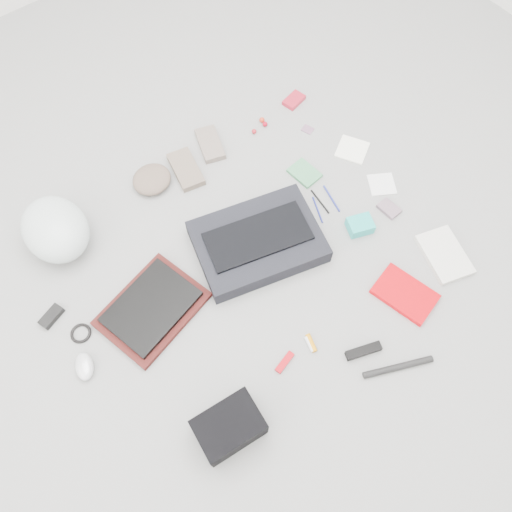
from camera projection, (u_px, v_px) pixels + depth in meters
ground_plane at (256, 262)px, 2.02m from camera, size 4.00×4.00×0.00m
messenger_bag at (258, 242)px, 2.02m from camera, size 0.57×0.47×0.08m
bag_flap at (258, 236)px, 1.97m from camera, size 0.45×0.29×0.01m
laptop_sleeve at (152, 309)px, 1.92m from camera, size 0.44×0.37×0.03m
laptop at (151, 307)px, 1.89m from camera, size 0.38×0.31×0.02m
bike_helmet at (55, 229)px, 1.98m from camera, size 0.26×0.32×0.19m
beanie at (152, 179)px, 2.17m from camera, size 0.20×0.20×0.06m
mitten_left at (186, 169)px, 2.21m from camera, size 0.15×0.22×0.03m
mitten_right at (210, 144)px, 2.27m from camera, size 0.15×0.21×0.03m
power_brick at (51, 316)px, 1.90m from camera, size 0.11×0.07×0.03m
cable_coil at (81, 333)px, 1.88m from camera, size 0.10×0.10×0.01m
mouse at (84, 366)px, 1.81m from camera, size 0.10×0.12×0.04m
camera_bag at (229, 427)px, 1.67m from camera, size 0.23×0.18×0.14m
multitool at (285, 362)px, 1.83m from camera, size 0.09×0.05×0.01m
toiletry_tube_white at (310, 344)px, 1.86m from camera, size 0.03×0.06×0.02m
toiletry_tube_orange at (311, 343)px, 1.86m from camera, size 0.04×0.07×0.02m
u_lock at (363, 351)px, 1.84m from camera, size 0.14×0.08×0.03m
bike_pump at (398, 367)px, 1.82m from camera, size 0.25×0.13×0.02m
book_red at (405, 294)px, 1.94m from camera, size 0.20×0.26×0.02m
book_white at (444, 255)px, 2.02m from camera, size 0.22×0.27×0.02m
notepad at (304, 173)px, 2.21m from camera, size 0.11×0.14×0.02m
pen_blue at (318, 210)px, 2.13m from camera, size 0.06×0.12×0.01m
pen_black at (320, 202)px, 2.15m from camera, size 0.03×0.14×0.01m
pen_navy at (332, 198)px, 2.15m from camera, size 0.04×0.14×0.01m
accordion_wallet at (360, 225)px, 2.07m from camera, size 0.12×0.11×0.05m
card_deck at (389, 209)px, 2.12m from camera, size 0.07×0.09×0.02m
napkin_top at (352, 150)px, 2.27m from camera, size 0.18×0.18×0.01m
napkin_bottom at (382, 184)px, 2.19m from camera, size 0.15×0.15×0.01m
lollipop_a at (254, 131)px, 2.31m from camera, size 0.03×0.03×0.02m
lollipop_b at (265, 124)px, 2.33m from camera, size 0.03×0.03×0.02m
lollipop_c at (262, 120)px, 2.34m from camera, size 0.03×0.03×0.03m
altoids_tin at (294, 100)px, 2.40m from camera, size 0.12×0.09×0.02m
stamp_sheet at (308, 129)px, 2.33m from camera, size 0.06×0.06×0.00m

